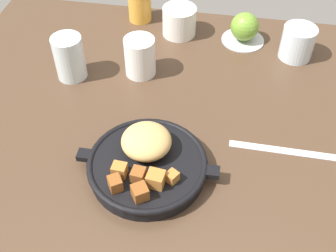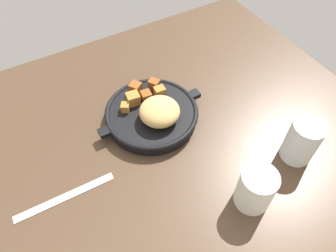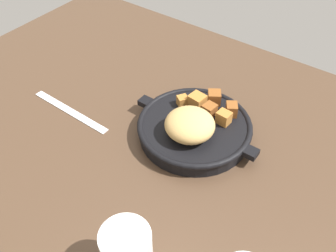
# 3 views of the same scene
# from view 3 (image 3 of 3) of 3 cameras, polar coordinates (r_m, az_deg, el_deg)

# --- Properties ---
(ground_plane) EXTENTS (1.14, 0.93, 0.02)m
(ground_plane) POSITION_cam_3_polar(r_m,az_deg,el_deg) (0.73, -4.30, -4.75)
(ground_plane) COLOR #473323
(cast_iron_skillet) EXTENTS (0.27, 0.22, 0.08)m
(cast_iron_skillet) POSITION_cam_3_polar(r_m,az_deg,el_deg) (0.73, 3.96, -0.12)
(cast_iron_skillet) COLOR black
(cast_iron_skillet) RESTS_ON ground_plane
(butter_knife) EXTENTS (0.21, 0.02, 0.00)m
(butter_knife) POSITION_cam_3_polar(r_m,az_deg,el_deg) (0.83, -14.45, 2.19)
(butter_knife) COLOR silver
(butter_knife) RESTS_ON ground_plane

